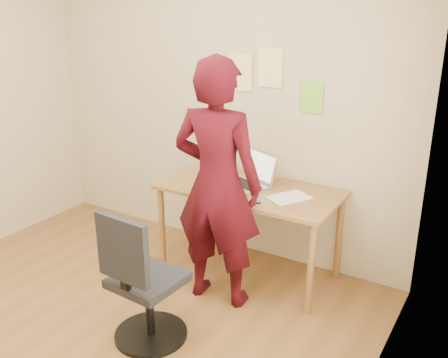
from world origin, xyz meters
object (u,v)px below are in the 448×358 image
Objects in this scene: laptop at (251,178)px; person at (217,185)px; desk at (250,198)px; office_chair at (142,288)px; phone at (256,200)px.

laptop is 0.25× the size of person.
office_chair reaches higher than desk.
person reaches higher than laptop.
laptop is 0.48× the size of office_chair.
laptop is at bearing 114.73° from desk.
phone is 1.04m from office_chair.
office_chair is at bearing -97.62° from desk.
laptop is 0.35m from phone.
phone is 0.14× the size of office_chair.
laptop is at bearing -95.58° from person.
laptop is at bearing 94.03° from phone.
office_chair is 0.87m from person.
office_chair is 0.52× the size of person.
person is (0.13, 0.70, 0.50)m from office_chair.
person reaches higher than office_chair.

